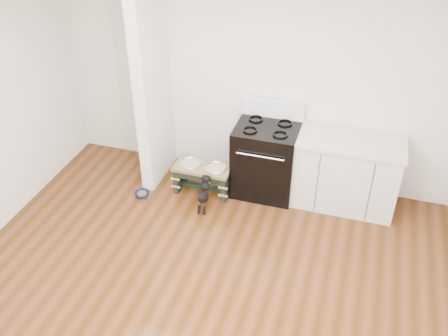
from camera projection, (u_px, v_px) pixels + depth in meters
The scene contains 8 objects.
ground at pixel (187, 313), 4.80m from camera, with size 5.00×5.00×0.00m, color #3F230B.
room_shell at pixel (178, 175), 3.88m from camera, with size 5.00×5.00×5.00m.
partition_wall at pixel (153, 81), 5.98m from camera, with size 0.15×0.80×2.70m, color silver.
oven_range at pixel (266, 158), 6.17m from camera, with size 0.76×0.69×1.14m.
cabinet_run at pixel (346, 172), 5.96m from camera, with size 1.24×0.64×0.91m.
dog_feeder at pixel (203, 173), 6.25m from camera, with size 0.71×0.38×0.41m.
puppy at pixel (204, 193), 5.98m from camera, with size 0.13×0.37×0.43m.
floor_bowl at pixel (142, 194), 6.30m from camera, with size 0.25×0.25×0.06m.
Camera 1 is at (1.27, -2.93, 3.86)m, focal length 40.00 mm.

